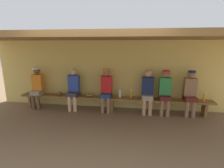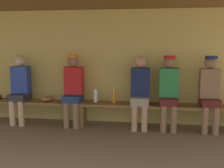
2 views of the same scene
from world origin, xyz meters
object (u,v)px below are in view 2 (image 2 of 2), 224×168
(bench, at_px, (83,106))
(water_bottle_clear, at_px, (114,96))
(water_bottle_green, at_px, (95,96))
(player_in_red, at_px, (169,89))
(player_middle, at_px, (20,87))
(player_leftmost, at_px, (210,90))
(player_with_sunglasses, at_px, (73,87))
(player_rightmost, at_px, (140,89))
(baseball_glove_worn, at_px, (47,99))

(bench, distance_m, water_bottle_clear, 0.62)
(bench, height_order, water_bottle_green, water_bottle_green)
(player_in_red, relative_size, water_bottle_green, 5.47)
(player_in_red, distance_m, player_middle, 2.84)
(player_in_red, xyz_separation_m, water_bottle_green, (-1.35, 0.03, -0.17))
(player_middle, bearing_deg, water_bottle_green, 1.28)
(player_leftmost, relative_size, player_in_red, 1.00)
(bench, bearing_deg, player_with_sunglasses, 178.88)
(player_leftmost, xyz_separation_m, player_middle, (-3.55, -0.00, -0.02))
(player_leftmost, xyz_separation_m, player_rightmost, (-1.22, -0.00, -0.02))
(player_leftmost, relative_size, player_with_sunglasses, 1.00)
(player_rightmost, relative_size, player_middle, 1.00)
(water_bottle_clear, bearing_deg, player_middle, -179.38)
(bench, relative_size, player_middle, 4.49)
(water_bottle_green, bearing_deg, player_leftmost, -0.91)
(bench, distance_m, player_in_red, 1.63)
(water_bottle_clear, bearing_deg, water_bottle_green, 177.83)
(bench, distance_m, water_bottle_green, 0.31)
(water_bottle_clear, bearing_deg, player_leftmost, -0.65)
(player_with_sunglasses, bearing_deg, water_bottle_clear, 1.43)
(bench, relative_size, player_with_sunglasses, 4.46)
(player_in_red, bearing_deg, water_bottle_clear, 178.89)
(player_with_sunglasses, distance_m, baseball_glove_worn, 0.57)
(water_bottle_green, bearing_deg, baseball_glove_worn, -177.15)
(player_leftmost, relative_size, baseball_glove_worn, 5.60)
(player_with_sunglasses, relative_size, player_middle, 1.01)
(player_in_red, distance_m, water_bottle_green, 1.36)
(player_rightmost, height_order, player_middle, same)
(water_bottle_clear, height_order, baseball_glove_worn, water_bottle_clear)
(player_rightmost, bearing_deg, player_leftmost, 0.02)
(player_middle, relative_size, water_bottle_green, 5.43)
(player_with_sunglasses, bearing_deg, player_in_red, 0.00)
(player_in_red, height_order, baseball_glove_worn, player_in_red)
(bench, height_order, water_bottle_clear, water_bottle_clear)
(player_leftmost, xyz_separation_m, water_bottle_clear, (-1.70, 0.02, -0.16))
(water_bottle_clear, relative_size, water_bottle_green, 1.05)
(bench, height_order, player_with_sunglasses, player_with_sunglasses)
(player_middle, height_order, water_bottle_green, player_middle)
(player_with_sunglasses, bearing_deg, player_middle, -179.97)
(water_bottle_clear, bearing_deg, player_in_red, -1.11)
(water_bottle_green, bearing_deg, player_in_red, -1.39)
(player_in_red, distance_m, player_with_sunglasses, 1.77)
(player_in_red, xyz_separation_m, player_middle, (-2.84, -0.00, -0.02))
(player_leftmost, height_order, player_in_red, same)
(player_in_red, bearing_deg, player_middle, -179.99)
(player_leftmost, relative_size, player_rightmost, 1.01)
(player_leftmost, xyz_separation_m, water_bottle_green, (-2.06, 0.03, -0.17))
(player_rightmost, bearing_deg, water_bottle_clear, 177.66)
(player_middle, relative_size, baseball_glove_worn, 5.56)
(player_in_red, height_order, player_middle, player_in_red)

